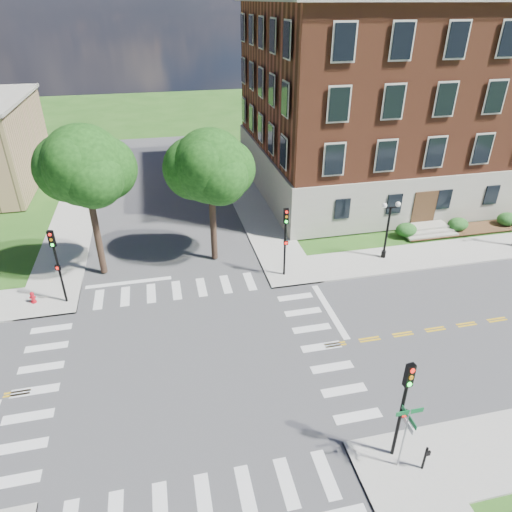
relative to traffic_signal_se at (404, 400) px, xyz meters
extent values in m
plane|color=#255117|center=(-7.74, 6.97, -3.19)|extent=(160.00, 160.00, 0.00)
cube|color=#3D3D3F|center=(-7.74, 6.97, -3.18)|extent=(90.00, 12.00, 0.01)
cube|color=#3D3D3F|center=(-7.74, 6.97, -3.18)|extent=(12.00, 90.00, 0.01)
cube|color=#9E9B93|center=(15.26, 14.72, -3.13)|extent=(34.00, 3.50, 0.12)
cube|color=#9E9B93|center=(0.01, 29.97, -3.13)|extent=(3.50, 34.00, 0.12)
cube|color=#9E9B93|center=(-15.49, 29.97, -3.13)|extent=(3.50, 34.00, 0.12)
cube|color=silver|center=(1.06, 9.97, -3.19)|extent=(0.40, 5.50, 0.00)
cube|color=#9B9688|center=(16.26, 28.97, -0.97)|extent=(30.00, 20.00, 4.20)
cube|color=brown|center=(16.26, 28.97, 7.03)|extent=(29.55, 19.70, 11.80)
cube|color=#472D19|center=(12.26, 18.93, -1.37)|extent=(2.00, 0.10, 2.80)
cylinder|color=black|center=(-12.39, 17.37, -0.57)|extent=(0.44, 0.44, 4.99)
sphere|color=#10330E|center=(-12.39, 17.37, 4.41)|extent=(4.96, 4.96, 4.96)
cylinder|color=black|center=(-4.77, 17.66, -0.89)|extent=(0.44, 0.44, 4.36)
sphere|color=#10330E|center=(-4.77, 17.66, 3.73)|extent=(4.87, 4.87, 4.87)
cylinder|color=black|center=(0.00, 0.02, -1.17)|extent=(0.14, 0.14, 3.80)
cube|color=black|center=(0.00, 0.02, 1.23)|extent=(0.35, 0.26, 1.00)
cylinder|color=red|center=(0.00, -0.11, 1.56)|extent=(0.18, 0.07, 0.18)
cylinder|color=orange|center=(0.00, -0.11, 1.23)|extent=(0.18, 0.07, 0.18)
cylinder|color=#19E533|center=(0.00, -0.11, 0.90)|extent=(0.18, 0.07, 0.18)
cube|color=black|center=(0.00, -0.16, -0.57)|extent=(0.31, 0.16, 0.30)
cylinder|color=black|center=(-0.55, 14.37, -1.17)|extent=(0.14, 0.14, 3.80)
cube|color=black|center=(-0.55, 14.37, 1.23)|extent=(0.35, 0.26, 1.00)
cylinder|color=red|center=(-0.55, 14.24, 1.56)|extent=(0.19, 0.07, 0.18)
cylinder|color=orange|center=(-0.55, 14.24, 1.23)|extent=(0.19, 0.07, 0.18)
cylinder|color=#19E533|center=(-0.55, 14.24, 0.90)|extent=(0.19, 0.07, 0.18)
cube|color=black|center=(-0.55, 14.19, -0.57)|extent=(0.31, 0.16, 0.30)
cylinder|color=black|center=(-14.41, 14.28, -1.17)|extent=(0.14, 0.14, 3.80)
cube|color=black|center=(-14.41, 14.28, 1.23)|extent=(0.38, 0.31, 1.00)
cylinder|color=red|center=(-14.41, 14.15, 1.56)|extent=(0.19, 0.11, 0.18)
cylinder|color=orange|center=(-14.41, 14.15, 1.23)|extent=(0.19, 0.11, 0.18)
cylinder|color=#19E533|center=(-14.41, 14.15, 0.90)|extent=(0.19, 0.11, 0.18)
cube|color=black|center=(-14.41, 14.10, -0.57)|extent=(0.32, 0.21, 0.30)
cylinder|color=black|center=(7.05, 15.08, -2.82)|extent=(0.32, 0.32, 0.50)
cylinder|color=black|center=(7.05, 15.08, -1.17)|extent=(0.16, 0.16, 3.80)
cube|color=black|center=(7.05, 15.08, 0.78)|extent=(1.00, 0.06, 0.06)
sphere|color=white|center=(6.55, 15.08, 0.98)|extent=(0.36, 0.36, 0.36)
sphere|color=white|center=(7.55, 15.08, 0.98)|extent=(0.36, 0.36, 0.36)
cylinder|color=gray|center=(-0.04, -0.52, -1.52)|extent=(0.07, 0.07, 3.10)
cube|color=#0C602C|center=(-0.04, -0.52, -0.07)|extent=(1.10, 0.03, 0.20)
cube|color=#0C602C|center=(-0.04, -0.52, -0.32)|extent=(0.03, 1.10, 0.20)
cube|color=silver|center=(0.01, -0.52, -0.77)|extent=(0.03, 0.75, 0.25)
cylinder|color=black|center=(0.84, -0.87, -2.47)|extent=(0.10, 0.10, 1.20)
cube|color=black|center=(0.84, -0.99, -2.02)|extent=(0.14, 0.08, 0.22)
cylinder|color=#AF0D19|center=(-16.35, 14.56, -3.02)|extent=(0.32, 0.32, 0.10)
cylinder|color=#AF0D19|center=(-16.35, 14.56, -2.77)|extent=(0.22, 0.22, 0.60)
sphere|color=#AF0D19|center=(-16.35, 14.56, -2.44)|extent=(0.24, 0.24, 0.24)
cylinder|color=#AF0D19|center=(-16.35, 14.56, -2.69)|extent=(0.35, 0.12, 0.12)
cylinder|color=#AF0D19|center=(-16.35, 14.56, -2.69)|extent=(0.12, 0.35, 0.12)
camera|label=1|loc=(-8.10, -10.71, 13.11)|focal=32.00mm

